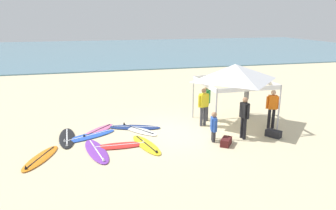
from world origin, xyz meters
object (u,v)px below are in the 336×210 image
object	(u,v)px
person_blue	(214,125)
surfboard_purple	(97,151)
gear_bag_near_tent	(273,134)
surfboard_yellow	(146,145)
surfboard_pink	(97,131)
surfboard_red	(120,146)
person_orange	(272,106)
surfboard_black	(67,138)
surfboard_navy	(134,127)
gear_bag_by_pole	(226,142)
person_green	(206,100)
person_grey	(247,96)
person_yellow	(203,104)
canopy_tent	(235,72)
surfboard_white	(138,130)
person_black	(244,115)
surfboard_blue	(88,136)
surfboard_orange	(41,158)

from	to	relation	value
person_blue	surfboard_purple	bearing A→B (deg)	178.95
gear_bag_near_tent	surfboard_yellow	bearing A→B (deg)	175.96
surfboard_pink	surfboard_red	xyz separation A→B (m)	(0.77, -1.80, -0.00)
person_orange	gear_bag_near_tent	size ratio (longest dim) A/B	2.85
surfboard_black	surfboard_red	xyz separation A→B (m)	(1.97, -1.30, 0.00)
surfboard_navy	gear_bag_near_tent	world-z (taller)	gear_bag_near_tent
gear_bag_by_pole	surfboard_red	bearing A→B (deg)	167.67
surfboard_yellow	gear_bag_by_pole	world-z (taller)	gear_bag_by_pole
surfboard_black	person_green	bearing A→B (deg)	7.44
person_grey	person_blue	distance (m)	3.91
surfboard_pink	surfboard_purple	xyz separation A→B (m)	(-0.10, -2.09, -0.00)
person_blue	surfboard_pink	bearing A→B (deg)	153.64
surfboard_red	person_yellow	distance (m)	4.22
person_green	person_blue	bearing A→B (deg)	-103.98
canopy_tent	surfboard_white	xyz separation A→B (m)	(-4.25, 0.29, -2.35)
surfboard_red	surfboard_white	bearing A→B (deg)	59.06
surfboard_white	surfboard_pink	bearing A→B (deg)	171.69
person_black	person_green	xyz separation A→B (m)	(-0.65, 2.51, 0.00)
surfboard_pink	person_yellow	bearing A→B (deg)	-4.49
surfboard_white	person_blue	distance (m)	3.36
surfboard_black	surfboard_navy	bearing A→B (deg)	11.83
surfboard_pink	person_grey	distance (m)	7.26
surfboard_purple	person_green	size ratio (longest dim) A/B	1.43
surfboard_blue	surfboard_yellow	bearing A→B (deg)	-33.75
surfboard_white	surfboard_blue	world-z (taller)	same
person_blue	gear_bag_by_pole	distance (m)	0.78
gear_bag_near_tent	person_yellow	bearing A→B (deg)	139.52
canopy_tent	surfboard_purple	bearing A→B (deg)	-165.58
person_black	person_orange	world-z (taller)	same
surfboard_yellow	surfboard_red	distance (m)	1.00
surfboard_pink	surfboard_orange	xyz separation A→B (m)	(-1.98, -2.21, -0.00)
person_green	gear_bag_by_pole	xyz separation A→B (m)	(-0.29, -2.97, -0.85)
canopy_tent	person_black	xyz separation A→B (m)	(-0.31, -1.66, -1.40)
person_yellow	surfboard_red	bearing A→B (deg)	-159.59
person_yellow	surfboard_purple	bearing A→B (deg)	-159.90
surfboard_white	person_grey	xyz separation A→B (m)	(5.48, 0.78, 0.95)
person_black	person_grey	size ratio (longest dim) A/B	1.00
person_black	surfboard_orange	bearing A→B (deg)	-179.85
person_orange	person_yellow	size ratio (longest dim) A/B	1.00
surfboard_navy	gear_bag_by_pole	xyz separation A→B (m)	(3.13, -2.75, 0.10)
surfboard_pink	person_blue	xyz separation A→B (m)	(4.38, -2.17, 0.62)
canopy_tent	person_orange	distance (m)	2.18
surfboard_pink	surfboard_white	world-z (taller)	same
surfboard_white	gear_bag_by_pole	bearing A→B (deg)	-38.66
surfboard_red	person_orange	size ratio (longest dim) A/B	1.30
person_grey	person_yellow	distance (m)	2.71
surfboard_red	person_green	bearing A→B (deg)	26.54
surfboard_navy	surfboard_white	xyz separation A→B (m)	(0.12, -0.34, 0.00)
surfboard_white	surfboard_navy	bearing A→B (deg)	109.72
gear_bag_by_pole	person_black	bearing A→B (deg)	26.58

